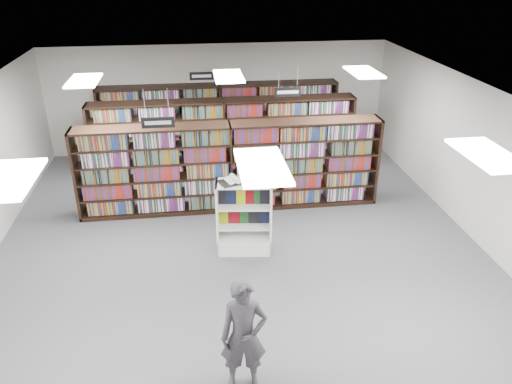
{
  "coord_description": "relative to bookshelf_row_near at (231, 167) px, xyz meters",
  "views": [
    {
      "loc": [
        -0.83,
        -8.66,
        5.57
      ],
      "look_at": [
        0.39,
        0.5,
        1.1
      ],
      "focal_mm": 35.0,
      "sensor_mm": 36.0,
      "label": 1
    }
  ],
  "objects": [
    {
      "name": "troffer_back_right",
      "position": [
        3.0,
        0.0,
        2.11
      ],
      "size": [
        0.6,
        1.2,
        0.04
      ],
      "primitive_type": "cube",
      "color": "white",
      "rests_on": "ceiling"
    },
    {
      "name": "troffer_front_right",
      "position": [
        3.0,
        -5.0,
        2.11
      ],
      "size": [
        0.6,
        1.2,
        0.04
      ],
      "primitive_type": "cube",
      "color": "white",
      "rests_on": "ceiling"
    },
    {
      "name": "bookshelf_row_near",
      "position": [
        0.0,
        0.0,
        0.0
      ],
      "size": [
        7.0,
        0.6,
        2.1
      ],
      "color": "black",
      "rests_on": "floor"
    },
    {
      "name": "wall_back",
      "position": [
        0.0,
        4.0,
        0.55
      ],
      "size": [
        10.0,
        0.1,
        3.2
      ],
      "primitive_type": "cube",
      "color": "silver",
      "rests_on": "ground"
    },
    {
      "name": "aisle_sign_left",
      "position": [
        -1.5,
        -1.0,
        1.48
      ],
      "size": [
        0.65,
        0.02,
        0.8
      ],
      "color": "#B2B2B7",
      "rests_on": "ceiling"
    },
    {
      "name": "open_book",
      "position": [
        -0.05,
        -1.87,
        0.51
      ],
      "size": [
        0.76,
        0.59,
        0.13
      ],
      "rotation": [
        0.0,
        0.0,
        0.34
      ],
      "color": "black",
      "rests_on": "endcap_display"
    },
    {
      "name": "shopper",
      "position": [
        -0.31,
        -5.46,
        -0.17
      ],
      "size": [
        0.66,
        0.45,
        1.76
      ],
      "primitive_type": "imported",
      "rotation": [
        0.0,
        0.0,
        -0.05
      ],
      "color": "#453F48",
      "rests_on": "floor"
    },
    {
      "name": "bookshelf_row_far",
      "position": [
        0.0,
        3.7,
        0.0
      ],
      "size": [
        7.0,
        0.6,
        2.1
      ],
      "color": "black",
      "rests_on": "floor"
    },
    {
      "name": "troffer_front_left",
      "position": [
        -3.0,
        -5.0,
        2.11
      ],
      "size": [
        0.6,
        1.2,
        0.04
      ],
      "primitive_type": "cube",
      "color": "white",
      "rests_on": "ceiling"
    },
    {
      "name": "bookshelf_row_mid",
      "position": [
        0.0,
        2.0,
        0.0
      ],
      "size": [
        7.0,
        0.6,
        2.1
      ],
      "color": "black",
      "rests_on": "floor"
    },
    {
      "name": "ceiling",
      "position": [
        0.0,
        -2.0,
        2.15
      ],
      "size": [
        10.0,
        12.0,
        0.1
      ],
      "primitive_type": "cube",
      "color": "white",
      "rests_on": "wall_back"
    },
    {
      "name": "troffer_front_center",
      "position": [
        0.0,
        -5.0,
        2.11
      ],
      "size": [
        0.6,
        1.2,
        0.04
      ],
      "primitive_type": "cube",
      "color": "white",
      "rests_on": "ceiling"
    },
    {
      "name": "wall_right",
      "position": [
        5.0,
        -2.0,
        0.55
      ],
      "size": [
        0.1,
        12.0,
        3.2
      ],
      "primitive_type": "cube",
      "color": "silver",
      "rests_on": "ground"
    },
    {
      "name": "endcap_display",
      "position": [
        0.1,
        -1.9,
        -0.54
      ],
      "size": [
        1.15,
        0.67,
        1.53
      ],
      "rotation": [
        0.0,
        0.0,
        -0.12
      ],
      "color": "white",
      "rests_on": "floor"
    },
    {
      "name": "aisle_sign_right",
      "position": [
        1.5,
        1.0,
        1.48
      ],
      "size": [
        0.65,
        0.02,
        0.8
      ],
      "color": "#B2B2B7",
      "rests_on": "ceiling"
    },
    {
      "name": "troffer_back_center",
      "position": [
        0.0,
        0.0,
        2.11
      ],
      "size": [
        0.6,
        1.2,
        0.04
      ],
      "primitive_type": "cube",
      "color": "white",
      "rests_on": "ceiling"
    },
    {
      "name": "troffer_back_left",
      "position": [
        -3.0,
        0.0,
        2.11
      ],
      "size": [
        0.6,
        1.2,
        0.04
      ],
      "primitive_type": "cube",
      "color": "white",
      "rests_on": "ceiling"
    },
    {
      "name": "floor",
      "position": [
        0.0,
        -2.0,
        -1.05
      ],
      "size": [
        12.0,
        12.0,
        0.0
      ],
      "primitive_type": "plane",
      "color": "#525257",
      "rests_on": "ground"
    },
    {
      "name": "aisle_sign_center",
      "position": [
        -0.5,
        3.0,
        1.48
      ],
      "size": [
        0.65,
        0.02,
        0.8
      ],
      "color": "#B2B2B7",
      "rests_on": "ceiling"
    }
  ]
}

